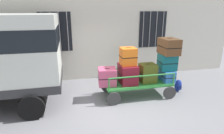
# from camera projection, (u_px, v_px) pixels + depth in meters

# --- Properties ---
(ground_plane) EXTENTS (40.00, 40.00, 0.00)m
(ground_plane) POSITION_uv_depth(u_px,v_px,m) (117.00, 105.00, 5.85)
(ground_plane) COLOR gray
(building_wall) EXTENTS (12.00, 0.38, 5.00)m
(building_wall) POSITION_uv_depth(u_px,v_px,m) (101.00, 18.00, 7.57)
(building_wall) COLOR silver
(building_wall) RESTS_ON ground
(luggage_cart) EXTENTS (2.32, 1.06, 0.48)m
(luggage_cart) POSITION_uv_depth(u_px,v_px,m) (137.00, 85.00, 6.36)
(luggage_cart) COLOR #2D8438
(luggage_cart) RESTS_ON ground
(cart_railing) EXTENTS (2.20, 0.92, 0.40)m
(cart_railing) POSITION_uv_depth(u_px,v_px,m) (138.00, 73.00, 6.23)
(cart_railing) COLOR #2D8438
(cart_railing) RESTS_ON luggage_cart
(suitcase_left_bottom) EXTENTS (0.62, 0.58, 0.56)m
(suitcase_left_bottom) POSITION_uv_depth(u_px,v_px,m) (107.00, 77.00, 6.06)
(suitcase_left_bottom) COLOR #CC4C72
(suitcase_left_bottom) RESTS_ON luggage_cart
(suitcase_midleft_bottom) EXTENTS (0.55, 0.73, 0.63)m
(suitcase_midleft_bottom) POSITION_uv_depth(u_px,v_px,m) (128.00, 74.00, 6.19)
(suitcase_midleft_bottom) COLOR maroon
(suitcase_midleft_bottom) RESTS_ON luggage_cart
(suitcase_midleft_middle) EXTENTS (0.49, 0.48, 0.57)m
(suitcase_midleft_middle) POSITION_uv_depth(u_px,v_px,m) (128.00, 56.00, 6.01)
(suitcase_midleft_middle) COLOR orange
(suitcase_midleft_middle) RESTS_ON suitcase_midleft_bottom
(suitcase_center_bottom) EXTENTS (0.54, 0.49, 0.63)m
(suitcase_center_bottom) POSITION_uv_depth(u_px,v_px,m) (148.00, 73.00, 6.30)
(suitcase_center_bottom) COLOR #4C5119
(suitcase_center_bottom) RESTS_ON luggage_cart
(suitcase_midright_bottom) EXTENTS (0.39, 0.82, 0.38)m
(suitcase_midright_bottom) POSITION_uv_depth(u_px,v_px,m) (165.00, 74.00, 6.53)
(suitcase_midright_bottom) COLOR #3372C6
(suitcase_midright_bottom) RESTS_ON luggage_cart
(suitcase_midright_middle) EXTENTS (0.59, 0.58, 0.54)m
(suitcase_midright_middle) POSITION_uv_depth(u_px,v_px,m) (167.00, 62.00, 6.35)
(suitcase_midright_middle) COLOR #0F5960
(suitcase_midright_middle) RESTS_ON suitcase_midright_bottom
(suitcase_midright_top) EXTENTS (0.54, 0.74, 0.53)m
(suitcase_midright_top) POSITION_uv_depth(u_px,v_px,m) (169.00, 46.00, 6.17)
(suitcase_midright_top) COLOR brown
(suitcase_midright_top) RESTS_ON suitcase_midright_middle
(backpack) EXTENTS (0.27, 0.22, 0.44)m
(backpack) POSITION_uv_depth(u_px,v_px,m) (178.00, 86.00, 6.73)
(backpack) COLOR navy
(backpack) RESTS_ON ground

